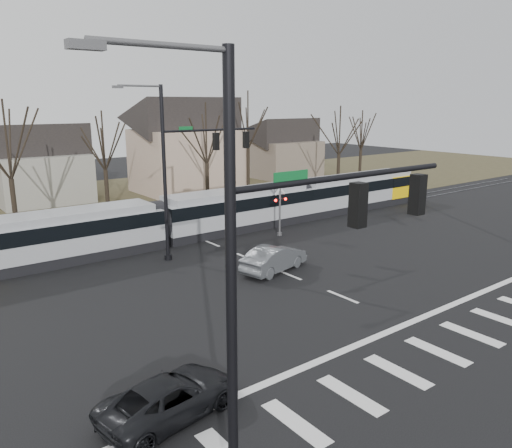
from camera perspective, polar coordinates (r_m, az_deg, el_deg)
ground at (r=23.73m, az=13.45°, el=-9.53°), size 140.00×140.00×0.00m
grass_verge at (r=49.56m, az=-16.32°, el=2.43°), size 140.00×28.00×0.01m
crosswalk at (r=21.69m, az=21.79°, el=-12.45°), size 27.00×2.60×0.01m
stop_line at (r=22.75m, az=17.00°, el=-10.80°), size 28.00×0.35×0.01m
lane_dashes at (r=35.41m, az=-6.87°, el=-1.47°), size 0.18×30.00×0.01m
rail_pair at (r=35.23m, az=-6.71°, el=-1.50°), size 90.00×1.52×0.06m
tram at (r=36.82m, az=-2.33°, el=1.81°), size 39.57×2.94×3.00m
sedan at (r=27.99m, az=2.09°, el=-3.95°), size 3.65×5.16×1.46m
suv at (r=16.02m, az=-9.82°, el=-18.94°), size 3.48×5.12×1.24m
signal_pole_near_left at (r=10.73m, az=4.21°, el=-5.41°), size 9.28×0.44×10.20m
signal_pole_far at (r=30.16m, az=-7.74°, el=6.89°), size 9.28×0.44×10.20m
rail_crossing_signal at (r=35.21m, az=2.75°, el=1.67°), size 1.08×0.36×4.00m
tree_row at (r=44.17m, az=-11.46°, el=7.95°), size 59.20×7.20×10.00m
house_b at (r=51.31m, az=-23.49°, el=6.71°), size 8.64×7.56×7.65m
house_c at (r=53.56m, az=-7.99°, el=9.30°), size 10.80×8.64×10.10m
house_d at (r=63.88m, az=3.08°, el=8.96°), size 8.64×7.56×7.65m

